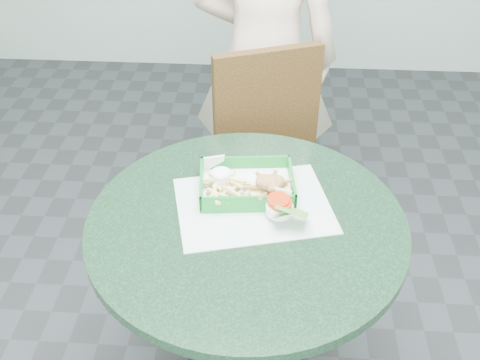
# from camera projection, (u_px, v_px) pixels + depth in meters

# --- Properties ---
(cafe_table) EXTENTS (0.85, 0.85, 0.75)m
(cafe_table) POSITION_uv_depth(u_px,v_px,m) (246.00, 270.00, 1.59)
(cafe_table) COLOR #2F2F30
(cafe_table) RESTS_ON floor
(dining_chair) EXTENTS (0.41, 0.41, 0.93)m
(dining_chair) POSITION_uv_depth(u_px,v_px,m) (265.00, 160.00, 2.10)
(dining_chair) COLOR #3C1D11
(dining_chair) RESTS_ON floor
(diner_person) EXTENTS (0.64, 0.44, 1.70)m
(diner_person) POSITION_uv_depth(u_px,v_px,m) (264.00, 47.00, 2.15)
(diner_person) COLOR beige
(diner_person) RESTS_ON floor
(placemat) EXTENTS (0.47, 0.39, 0.00)m
(placemat) POSITION_uv_depth(u_px,v_px,m) (253.00, 211.00, 1.53)
(placemat) COLOR #B1C5C2
(placemat) RESTS_ON cafe_table
(food_basket) EXTENTS (0.26, 0.19, 0.05)m
(food_basket) POSITION_uv_depth(u_px,v_px,m) (247.00, 192.00, 1.57)
(food_basket) COLOR #0D721F
(food_basket) RESTS_ON placemat
(crab_sandwich) EXTENTS (0.11, 0.11, 0.07)m
(crab_sandwich) POSITION_uv_depth(u_px,v_px,m) (268.00, 193.00, 1.52)
(crab_sandwich) COLOR #DBC36D
(crab_sandwich) RESTS_ON food_basket
(fries_pile) EXTENTS (0.13, 0.14, 0.04)m
(fries_pile) POSITION_uv_depth(u_px,v_px,m) (225.00, 192.00, 1.54)
(fries_pile) COLOR #D9C073
(fries_pile) RESTS_ON food_basket
(sauce_ramekin) EXTENTS (0.06, 0.06, 0.03)m
(sauce_ramekin) POSITION_uv_depth(u_px,v_px,m) (222.00, 180.00, 1.56)
(sauce_ramekin) COLOR silver
(sauce_ramekin) RESTS_ON food_basket
(garnish_cup) EXTENTS (0.11, 0.10, 0.04)m
(garnish_cup) POSITION_uv_depth(u_px,v_px,m) (278.00, 215.00, 1.46)
(garnish_cup) COLOR white
(garnish_cup) RESTS_ON food_basket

